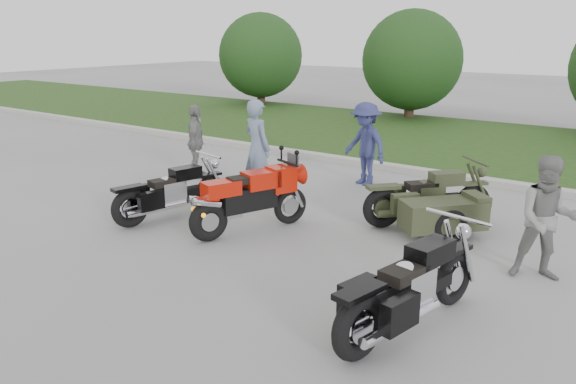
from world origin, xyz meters
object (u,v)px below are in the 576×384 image
Objects in this scene: cruiser_right at (406,292)px; cruiser_sidecar at (435,208)px; person_back at (196,142)px; person_grey at (548,219)px; person_denim at (365,144)px; cruiser_left at (167,194)px; sportbike_red at (248,197)px; person_stripe at (257,147)px.

cruiser_sidecar is (-0.96, 3.27, -0.06)m from cruiser_right.
cruiser_right is at bearing -157.13° from person_back.
person_grey is 0.95× the size of person_denim.
cruiser_left is at bearing 178.31° from cruiser_right.
sportbike_red is 1.25× the size of person_grey.
cruiser_right is 1.14× the size of cruiser_sidecar.
person_denim is at bearing -102.24° from person_back.
person_stripe reaches higher than person_denim.
person_grey is at bearing 16.32° from cruiser_sidecar.
cruiser_right is at bearing -0.27° from cruiser_left.
sportbike_red is 1.28× the size of person_back.
person_denim is 1.08× the size of person_back.
cruiser_sidecar is 2.10m from person_grey.
person_denim reaches higher than cruiser_left.
cruiser_right is at bearing -2.09° from sportbike_red.
cruiser_left is 1.26× the size of person_denim.
person_stripe is at bearing -106.74° from person_denim.
cruiser_right is 1.38× the size of person_denim.
person_stripe is 5.76m from person_grey.
person_stripe is 2.39m from person_denim.
sportbike_red is 0.86× the size of cruiser_right.
cruiser_right is at bearing -32.11° from cruiser_sidecar.
cruiser_sidecar is 1.30× the size of person_back.
cruiser_sidecar is 1.21× the size of person_denim.
person_stripe is (-1.32, 1.90, 0.35)m from sportbike_red.
person_grey is (5.67, -0.99, -0.12)m from person_stripe.
person_denim reaches higher than person_back.
person_back reaches higher than cruiser_sidecar.
cruiser_left is at bearing 175.53° from person_back.
person_back is (-3.37, -1.70, -0.06)m from person_denim.
cruiser_sidecar is (2.49, 1.79, -0.19)m from sportbike_red.
person_grey is (0.90, 2.39, 0.36)m from cruiser_right.
cruiser_right is 5.87m from person_stripe.
person_back is at bearing 137.54° from cruiser_left.
sportbike_red reaches higher than cruiser_right.
sportbike_red is 3.76m from cruiser_right.
person_back is (-1.65, 2.40, 0.38)m from cruiser_left.
person_stripe is 1.97m from person_back.
person_denim is (1.72, 4.10, 0.44)m from cruiser_left.
sportbike_red reaches higher than cruiser_sidecar.
cruiser_left is 4.47m from person_denim.
person_denim is 3.77m from person_back.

